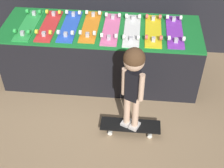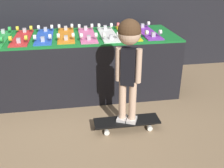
{
  "view_description": "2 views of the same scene",
  "coord_description": "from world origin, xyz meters",
  "px_view_note": "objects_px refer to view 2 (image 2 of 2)",
  "views": [
    {
      "loc": [
        0.44,
        -2.62,
        2.68
      ],
      "look_at": [
        0.2,
        -0.09,
        0.45
      ],
      "focal_mm": 50.0,
      "sensor_mm": 36.0,
      "label": 1
    },
    {
      "loc": [
        -0.09,
        -2.51,
        1.53
      ],
      "look_at": [
        0.31,
        -0.14,
        0.41
      ],
      "focal_mm": 42.0,
      "sensor_mm": 36.0,
      "label": 2
    }
  ],
  "objects_px": {
    "skateboard_orange_on_rack": "(66,34)",
    "skateboard_purple_on_rack": "(147,32)",
    "skateboard_on_floor": "(127,122)",
    "skateboard_pink_on_rack": "(87,34)",
    "skateboard_blue_on_rack": "(44,36)",
    "skateboard_red_on_rack": "(22,37)",
    "skateboard_white_on_rack": "(108,34)",
    "child": "(129,53)",
    "skateboard_yellow_on_rack": "(128,32)"
  },
  "relations": [
    {
      "from": "skateboard_orange_on_rack",
      "to": "skateboard_on_floor",
      "type": "height_order",
      "value": "skateboard_orange_on_rack"
    },
    {
      "from": "skateboard_on_floor",
      "to": "child",
      "type": "relative_size",
      "value": 0.65
    },
    {
      "from": "skateboard_blue_on_rack",
      "to": "skateboard_on_floor",
      "type": "relative_size",
      "value": 1.08
    },
    {
      "from": "skateboard_blue_on_rack",
      "to": "child",
      "type": "bearing_deg",
      "value": -48.91
    },
    {
      "from": "skateboard_red_on_rack",
      "to": "child",
      "type": "height_order",
      "value": "child"
    },
    {
      "from": "skateboard_white_on_rack",
      "to": "child",
      "type": "relative_size",
      "value": 0.71
    },
    {
      "from": "skateboard_white_on_rack",
      "to": "child",
      "type": "bearing_deg",
      "value": -86.62
    },
    {
      "from": "skateboard_orange_on_rack",
      "to": "skateboard_on_floor",
      "type": "bearing_deg",
      "value": -59.49
    },
    {
      "from": "skateboard_white_on_rack",
      "to": "skateboard_yellow_on_rack",
      "type": "distance_m",
      "value": 0.25
    },
    {
      "from": "skateboard_pink_on_rack",
      "to": "skateboard_on_floor",
      "type": "bearing_deg",
      "value": -71.46
    },
    {
      "from": "skateboard_white_on_rack",
      "to": "child",
      "type": "distance_m",
      "value": 0.89
    },
    {
      "from": "skateboard_on_floor",
      "to": "child",
      "type": "bearing_deg",
      "value": 90.0
    },
    {
      "from": "skateboard_on_floor",
      "to": "child",
      "type": "distance_m",
      "value": 0.72
    },
    {
      "from": "skateboard_orange_on_rack",
      "to": "skateboard_purple_on_rack",
      "type": "xyz_separation_m",
      "value": [
        0.99,
        -0.02,
        0.0
      ]
    },
    {
      "from": "skateboard_pink_on_rack",
      "to": "skateboard_on_floor",
      "type": "xyz_separation_m",
      "value": [
        0.3,
        -0.9,
        -0.68
      ]
    },
    {
      "from": "skateboard_yellow_on_rack",
      "to": "skateboard_white_on_rack",
      "type": "bearing_deg",
      "value": -176.54
    },
    {
      "from": "skateboard_red_on_rack",
      "to": "skateboard_white_on_rack",
      "type": "distance_m",
      "value": 0.99
    },
    {
      "from": "skateboard_purple_on_rack",
      "to": "skateboard_on_floor",
      "type": "distance_m",
      "value": 1.22
    },
    {
      "from": "skateboard_purple_on_rack",
      "to": "skateboard_yellow_on_rack",
      "type": "bearing_deg",
      "value": -178.86
    },
    {
      "from": "skateboard_blue_on_rack",
      "to": "skateboard_white_on_rack",
      "type": "height_order",
      "value": "same"
    },
    {
      "from": "skateboard_purple_on_rack",
      "to": "skateboard_on_floor",
      "type": "relative_size",
      "value": 1.08
    },
    {
      "from": "skateboard_yellow_on_rack",
      "to": "skateboard_purple_on_rack",
      "type": "height_order",
      "value": "same"
    },
    {
      "from": "skateboard_yellow_on_rack",
      "to": "skateboard_pink_on_rack",
      "type": "bearing_deg",
      "value": -178.96
    },
    {
      "from": "skateboard_red_on_rack",
      "to": "skateboard_orange_on_rack",
      "type": "distance_m",
      "value": 0.5
    },
    {
      "from": "child",
      "to": "skateboard_on_floor",
      "type": "bearing_deg",
      "value": -65.62
    },
    {
      "from": "skateboard_pink_on_rack",
      "to": "skateboard_blue_on_rack",
      "type": "bearing_deg",
      "value": 178.03
    },
    {
      "from": "skateboard_orange_on_rack",
      "to": "skateboard_yellow_on_rack",
      "type": "height_order",
      "value": "same"
    },
    {
      "from": "skateboard_blue_on_rack",
      "to": "skateboard_on_floor",
      "type": "bearing_deg",
      "value": -48.91
    },
    {
      "from": "skateboard_blue_on_rack",
      "to": "skateboard_purple_on_rack",
      "type": "relative_size",
      "value": 1.0
    },
    {
      "from": "skateboard_purple_on_rack",
      "to": "child",
      "type": "distance_m",
      "value": 1.01
    },
    {
      "from": "skateboard_blue_on_rack",
      "to": "child",
      "type": "height_order",
      "value": "child"
    },
    {
      "from": "skateboard_pink_on_rack",
      "to": "skateboard_on_floor",
      "type": "relative_size",
      "value": 1.08
    },
    {
      "from": "skateboard_pink_on_rack",
      "to": "skateboard_yellow_on_rack",
      "type": "relative_size",
      "value": 1.0
    },
    {
      "from": "skateboard_red_on_rack",
      "to": "skateboard_pink_on_rack",
      "type": "distance_m",
      "value": 0.74
    },
    {
      "from": "skateboard_orange_on_rack",
      "to": "skateboard_on_floor",
      "type": "xyz_separation_m",
      "value": [
        0.55,
        -0.93,
        -0.68
      ]
    },
    {
      "from": "skateboard_pink_on_rack",
      "to": "skateboard_yellow_on_rack",
      "type": "xyz_separation_m",
      "value": [
        0.5,
        0.01,
        0.0
      ]
    },
    {
      "from": "skateboard_purple_on_rack",
      "to": "skateboard_blue_on_rack",
      "type": "bearing_deg",
      "value": 179.86
    },
    {
      "from": "skateboard_orange_on_rack",
      "to": "skateboard_purple_on_rack",
      "type": "distance_m",
      "value": 0.99
    },
    {
      "from": "skateboard_orange_on_rack",
      "to": "skateboard_white_on_rack",
      "type": "height_order",
      "value": "same"
    },
    {
      "from": "skateboard_white_on_rack",
      "to": "skateboard_yellow_on_rack",
      "type": "bearing_deg",
      "value": 3.46
    },
    {
      "from": "skateboard_pink_on_rack",
      "to": "skateboard_orange_on_rack",
      "type": "bearing_deg",
      "value": 172.03
    },
    {
      "from": "skateboard_blue_on_rack",
      "to": "skateboard_pink_on_rack",
      "type": "distance_m",
      "value": 0.5
    },
    {
      "from": "skateboard_red_on_rack",
      "to": "skateboard_white_on_rack",
      "type": "xyz_separation_m",
      "value": [
        0.99,
        -0.01,
        0.0
      ]
    },
    {
      "from": "skateboard_blue_on_rack",
      "to": "child",
      "type": "distance_m",
      "value": 1.21
    },
    {
      "from": "skateboard_blue_on_rack",
      "to": "skateboard_purple_on_rack",
      "type": "distance_m",
      "value": 1.24
    },
    {
      "from": "skateboard_pink_on_rack",
      "to": "skateboard_white_on_rack",
      "type": "relative_size",
      "value": 1.0
    },
    {
      "from": "skateboard_orange_on_rack",
      "to": "skateboard_pink_on_rack",
      "type": "relative_size",
      "value": 1.0
    },
    {
      "from": "skateboard_orange_on_rack",
      "to": "skateboard_pink_on_rack",
      "type": "height_order",
      "value": "same"
    },
    {
      "from": "skateboard_on_floor",
      "to": "skateboard_yellow_on_rack",
      "type": "bearing_deg",
      "value": 77.82
    },
    {
      "from": "skateboard_pink_on_rack",
      "to": "skateboard_purple_on_rack",
      "type": "height_order",
      "value": "same"
    }
  ]
}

